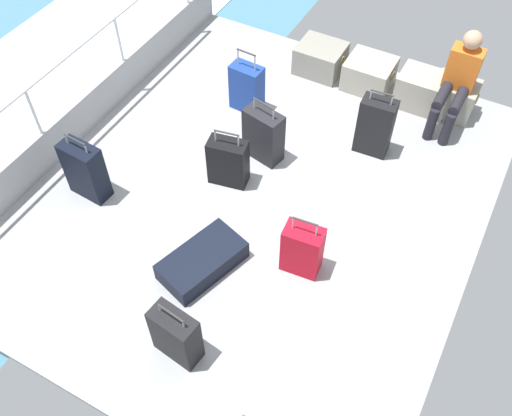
# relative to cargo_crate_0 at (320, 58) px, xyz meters

# --- Properties ---
(ground_plane) EXTENTS (4.40, 5.20, 0.06)m
(ground_plane) POSITION_rel_cargo_crate_0_xyz_m (0.30, -2.17, -0.21)
(ground_plane) COLOR #939699
(gunwale_port) EXTENTS (0.06, 5.20, 0.45)m
(gunwale_port) POSITION_rel_cargo_crate_0_xyz_m (-1.87, -2.17, 0.05)
(gunwale_port) COLOR #939699
(gunwale_port) RESTS_ON ground_plane
(railing_port) EXTENTS (0.04, 4.20, 1.02)m
(railing_port) POSITION_rel_cargo_crate_0_xyz_m (-1.87, -2.17, 0.60)
(railing_port) COLOR silver
(railing_port) RESTS_ON ground_plane
(sea_wake) EXTENTS (12.00, 12.00, 0.01)m
(sea_wake) POSITION_rel_cargo_crate_0_xyz_m (-3.30, -2.17, -0.52)
(sea_wake) COLOR teal
(sea_wake) RESTS_ON ground_plane
(cargo_crate_0) EXTENTS (0.60, 0.49, 0.36)m
(cargo_crate_0) POSITION_rel_cargo_crate_0_xyz_m (0.00, 0.00, 0.00)
(cargo_crate_0) COLOR gray
(cargo_crate_0) RESTS_ON ground_plane
(cargo_crate_1) EXTENTS (0.59, 0.50, 0.36)m
(cargo_crate_1) POSITION_rel_cargo_crate_0_xyz_m (0.65, -0.00, 0.00)
(cargo_crate_1) COLOR #9E9989
(cargo_crate_1) RESTS_ON ground_plane
(cargo_crate_2) EXTENTS (0.65, 0.43, 0.41)m
(cargo_crate_2) POSITION_rel_cargo_crate_0_xyz_m (1.34, -0.02, 0.03)
(cargo_crate_2) COLOR #9E9989
(cargo_crate_2) RESTS_ON ground_plane
(cargo_crate_3) EXTENTS (0.53, 0.40, 0.41)m
(cargo_crate_3) POSITION_rel_cargo_crate_0_xyz_m (1.67, 0.02, 0.03)
(cargo_crate_3) COLOR gray
(cargo_crate_3) RESTS_ON ground_plane
(passenger_seated) EXTENTS (0.34, 0.66, 1.11)m
(passenger_seated) POSITION_rel_cargo_crate_0_xyz_m (1.67, -0.17, 0.41)
(passenger_seated) COLOR orange
(passenger_seated) RESTS_ON ground_plane
(suitcase_0) EXTENTS (0.43, 0.24, 0.76)m
(suitcase_0) POSITION_rel_cargo_crate_0_xyz_m (-1.24, -2.98, 0.14)
(suitcase_0) COLOR black
(suitcase_0) RESTS_ON ground_plane
(suitcase_1) EXTENTS (0.38, 0.24, 0.79)m
(suitcase_1) POSITION_rel_cargo_crate_0_xyz_m (-0.46, -1.06, 0.11)
(suitcase_1) COLOR navy
(suitcase_1) RESTS_ON ground_plane
(suitcase_2) EXTENTS (0.38, 0.24, 0.80)m
(suitcase_2) POSITION_rel_cargo_crate_0_xyz_m (1.08, -1.02, 0.16)
(suitcase_2) COLOR black
(suitcase_2) RESTS_ON ground_plane
(suitcase_3) EXTENTS (0.42, 0.25, 0.65)m
(suitcase_3) POSITION_rel_cargo_crate_0_xyz_m (0.54, -4.04, 0.10)
(suitcase_3) COLOR black
(suitcase_3) RESTS_ON ground_plane
(suitcase_4) EXTENTS (0.43, 0.29, 0.69)m
(suitcase_4) POSITION_rel_cargo_crate_0_xyz_m (-0.07, -2.16, 0.09)
(suitcase_4) COLOR black
(suitcase_4) RESTS_ON ground_plane
(suitcase_5) EXTENTS (0.46, 0.30, 0.74)m
(suitcase_5) POSITION_rel_cargo_crate_0_xyz_m (0.08, -1.66, 0.12)
(suitcase_5) COLOR black
(suitcase_5) RESTS_ON ground_plane
(suitcase_6) EXTENTS (0.65, 0.89, 0.21)m
(suitcase_6) POSITION_rel_cargo_crate_0_xyz_m (0.27, -3.23, -0.08)
(suitcase_6) COLOR black
(suitcase_6) RESTS_ON ground_plane
(suitcase_7) EXTENTS (0.37, 0.25, 0.70)m
(suitcase_7) POSITION_rel_cargo_crate_0_xyz_m (1.07, -2.79, 0.10)
(suitcase_7) COLOR #B70C1E
(suitcase_7) RESTS_ON ground_plane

